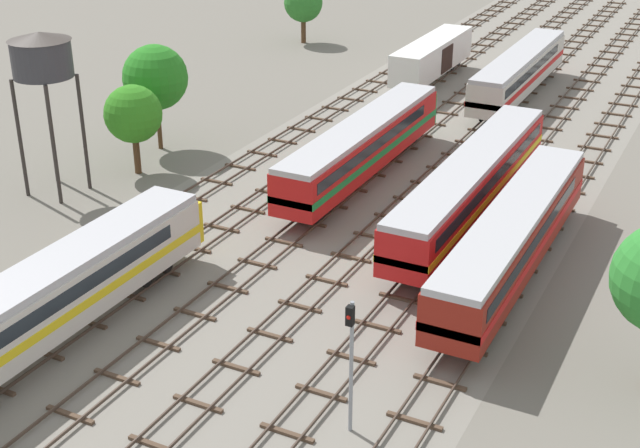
% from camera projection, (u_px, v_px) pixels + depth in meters
% --- Properties ---
extents(ground_plane, '(480.00, 480.00, 0.00)m').
position_uv_depth(ground_plane, '(432.00, 150.00, 64.84)').
color(ground_plane, slate).
extents(ballast_bed, '(25.18, 176.00, 0.01)m').
position_uv_depth(ballast_bed, '(432.00, 150.00, 64.84)').
color(ballast_bed, gray).
rests_on(ballast_bed, ground).
extents(track_far_left, '(2.40, 126.00, 0.29)m').
position_uv_depth(track_far_left, '(310.00, 123.00, 69.94)').
color(track_far_left, '#47382D').
rests_on(track_far_left, ground).
extents(track_left, '(2.40, 126.00, 0.29)m').
position_uv_depth(track_left, '(359.00, 131.00, 68.20)').
color(track_left, '#47382D').
rests_on(track_left, ground).
extents(track_centre_left, '(2.40, 126.00, 0.29)m').
position_uv_depth(track_centre_left, '(410.00, 140.00, 66.46)').
color(track_centre_left, '#47382D').
rests_on(track_centre_left, ground).
extents(track_centre, '(2.40, 126.00, 0.29)m').
position_uv_depth(track_centre, '(464.00, 148.00, 64.73)').
color(track_centre, '#47382D').
rests_on(track_centre, ground).
extents(track_centre_right, '(2.40, 126.00, 0.29)m').
position_uv_depth(track_centre_right, '(521.00, 158.00, 62.99)').
color(track_centre_right, '#47382D').
rests_on(track_centre_right, ground).
extents(track_right, '(2.40, 126.00, 0.29)m').
position_uv_depth(track_right, '(581.00, 167.00, 61.25)').
color(track_right, '#47382D').
rests_on(track_right, ground).
extents(diesel_railcar_left_nearest, '(2.96, 20.50, 3.80)m').
position_uv_depth(diesel_railcar_left_nearest, '(47.00, 297.00, 39.90)').
color(diesel_railcar_left_nearest, beige).
rests_on(diesel_railcar_left_nearest, ground).
extents(diesel_railcar_right_near, '(2.96, 20.50, 3.80)m').
position_uv_depth(diesel_railcar_right_near, '(513.00, 235.00, 45.77)').
color(diesel_railcar_right_near, maroon).
rests_on(diesel_railcar_right_near, ground).
extents(passenger_coach_centre_right_mid, '(2.96, 22.00, 3.80)m').
position_uv_depth(passenger_coach_centre_right_mid, '(471.00, 181.00, 52.38)').
color(passenger_coach_centre_right_mid, red).
rests_on(passenger_coach_centre_right_mid, ground).
extents(diesel_railcar_centre_left_midfar, '(2.96, 20.50, 3.80)m').
position_uv_depth(diesel_railcar_centre_left_midfar, '(362.00, 144.00, 58.34)').
color(diesel_railcar_centre_left_midfar, red).
rests_on(diesel_railcar_centre_left_midfar, ground).
extents(diesel_railcar_centre_far, '(2.96, 20.50, 3.80)m').
position_uv_depth(diesel_railcar_centre_far, '(519.00, 70.00, 75.05)').
color(diesel_railcar_centre_far, beige).
rests_on(diesel_railcar_centre_far, ground).
extents(freight_boxcar_left_farther, '(2.87, 14.00, 3.60)m').
position_uv_depth(freight_boxcar_left_farther, '(432.00, 56.00, 80.01)').
color(freight_boxcar_left_farther, white).
rests_on(freight_boxcar_left_farther, ground).
extents(water_tower, '(3.85, 3.85, 10.44)m').
position_uv_depth(water_tower, '(42.00, 58.00, 53.96)').
color(water_tower, '#2D2826').
rests_on(water_tower, ground).
extents(signal_post_nearest, '(0.28, 0.47, 5.90)m').
position_uv_depth(signal_post_nearest, '(351.00, 352.00, 33.79)').
color(signal_post_nearest, gray).
rests_on(signal_post_nearest, ground).
extents(lineside_tree_0, '(4.67, 4.67, 7.68)m').
position_uv_depth(lineside_tree_0, '(155.00, 78.00, 62.90)').
color(lineside_tree_0, '#4C331E').
rests_on(lineside_tree_0, ground).
extents(lineside_tree_1, '(4.08, 4.08, 6.31)m').
position_uv_depth(lineside_tree_1, '(303.00, 3.00, 93.27)').
color(lineside_tree_1, '#4C331E').
rests_on(lineside_tree_1, ground).
extents(lineside_tree_3, '(3.90, 3.90, 6.16)m').
position_uv_depth(lineside_tree_3, '(133.00, 114.00, 58.95)').
color(lineside_tree_3, '#4C331E').
rests_on(lineside_tree_3, ground).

